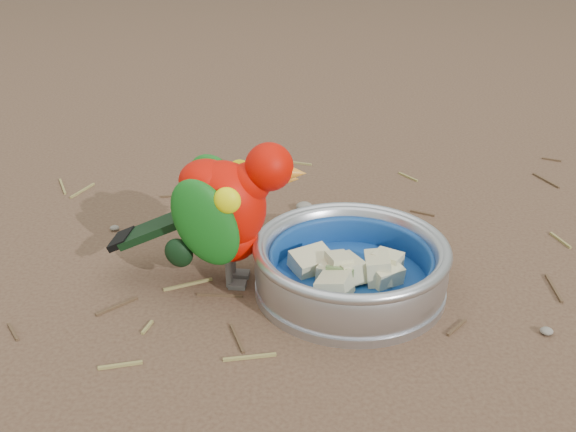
# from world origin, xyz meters

# --- Properties ---
(ground) EXTENTS (60.00, 60.00, 0.00)m
(ground) POSITION_xyz_m (0.00, 0.00, 0.00)
(ground) COLOR #513828
(food_bowl) EXTENTS (0.22, 0.22, 0.02)m
(food_bowl) POSITION_xyz_m (0.04, 0.04, 0.01)
(food_bowl) COLOR #B2B2BA
(food_bowl) RESTS_ON ground
(bowl_wall) EXTENTS (0.22, 0.22, 0.04)m
(bowl_wall) POSITION_xyz_m (0.04, 0.04, 0.04)
(bowl_wall) COLOR #B2B2BA
(bowl_wall) RESTS_ON food_bowl
(fruit_wedges) EXTENTS (0.13, 0.13, 0.03)m
(fruit_wedges) POSITION_xyz_m (0.04, 0.04, 0.03)
(fruit_wedges) COLOR beige
(fruit_wedges) RESTS_ON food_bowl
(lory_parrot) EXTENTS (0.21, 0.12, 0.17)m
(lory_parrot) POSITION_xyz_m (-0.10, 0.06, 0.08)
(lory_parrot) COLOR #C70A00
(lory_parrot) RESTS_ON ground
(ground_debris) EXTENTS (0.90, 0.80, 0.01)m
(ground_debris) POSITION_xyz_m (-0.01, 0.07, 0.00)
(ground_debris) COLOR olive
(ground_debris) RESTS_ON ground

